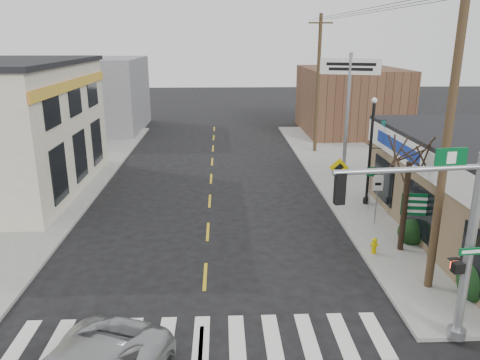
{
  "coord_description": "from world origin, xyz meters",
  "views": [
    {
      "loc": [
        0.62,
        -10.86,
        8.09
      ],
      "look_at": [
        1.34,
        6.48,
        2.8
      ],
      "focal_mm": 35.0,
      "sensor_mm": 36.0,
      "label": 1
    }
  ],
  "objects_px": {
    "lamp_post": "(372,144)",
    "utility_pole_far": "(318,83)",
    "guide_sign": "(419,210)",
    "traffic_signal_pole": "(448,230)",
    "utility_pole_near": "(448,133)",
    "fire_hydrant": "(374,245)",
    "bare_tree": "(411,145)",
    "dance_center_sign": "(349,85)"
  },
  "relations": [
    {
      "from": "utility_pole_far",
      "to": "traffic_signal_pole",
      "type": "bearing_deg",
      "value": -92.92
    },
    {
      "from": "lamp_post",
      "to": "utility_pole_far",
      "type": "relative_size",
      "value": 0.55
    },
    {
      "from": "utility_pole_near",
      "to": "utility_pole_far",
      "type": "height_order",
      "value": "utility_pole_near"
    },
    {
      "from": "lamp_post",
      "to": "utility_pole_near",
      "type": "xyz_separation_m",
      "value": [
        -0.41,
        -8.12,
        2.13
      ]
    },
    {
      "from": "fire_hydrant",
      "to": "utility_pole_near",
      "type": "bearing_deg",
      "value": -67.52
    },
    {
      "from": "traffic_signal_pole",
      "to": "utility_pole_far",
      "type": "height_order",
      "value": "utility_pole_far"
    },
    {
      "from": "dance_center_sign",
      "to": "utility_pole_far",
      "type": "xyz_separation_m",
      "value": [
        -0.47,
        6.43,
        -0.47
      ]
    },
    {
      "from": "guide_sign",
      "to": "bare_tree",
      "type": "distance_m",
      "value": 2.63
    },
    {
      "from": "guide_sign",
      "to": "bare_tree",
      "type": "bearing_deg",
      "value": -168.17
    },
    {
      "from": "traffic_signal_pole",
      "to": "fire_hydrant",
      "type": "relative_size",
      "value": 8.53
    },
    {
      "from": "traffic_signal_pole",
      "to": "guide_sign",
      "type": "height_order",
      "value": "traffic_signal_pole"
    },
    {
      "from": "fire_hydrant",
      "to": "bare_tree",
      "type": "xyz_separation_m",
      "value": [
        1.15,
        0.31,
        3.83
      ]
    },
    {
      "from": "utility_pole_near",
      "to": "utility_pole_far",
      "type": "bearing_deg",
      "value": 88.12
    },
    {
      "from": "fire_hydrant",
      "to": "utility_pole_near",
      "type": "height_order",
      "value": "utility_pole_near"
    },
    {
      "from": "guide_sign",
      "to": "bare_tree",
      "type": "xyz_separation_m",
      "value": [
        -0.59,
        -0.02,
        2.57
      ]
    },
    {
      "from": "guide_sign",
      "to": "lamp_post",
      "type": "relative_size",
      "value": 0.47
    },
    {
      "from": "utility_pole_near",
      "to": "traffic_signal_pole",
      "type": "bearing_deg",
      "value": -112.7
    },
    {
      "from": "utility_pole_near",
      "to": "dance_center_sign",
      "type": "bearing_deg",
      "value": 86.05
    },
    {
      "from": "guide_sign",
      "to": "utility_pole_near",
      "type": "height_order",
      "value": "utility_pole_near"
    },
    {
      "from": "lamp_post",
      "to": "dance_center_sign",
      "type": "height_order",
      "value": "dance_center_sign"
    },
    {
      "from": "utility_pole_far",
      "to": "fire_hydrant",
      "type": "bearing_deg",
      "value": -93.71
    },
    {
      "from": "lamp_post",
      "to": "utility_pole_near",
      "type": "bearing_deg",
      "value": -79.19
    },
    {
      "from": "fire_hydrant",
      "to": "utility_pole_far",
      "type": "xyz_separation_m",
      "value": [
        1.04,
        17.04,
        4.56
      ]
    },
    {
      "from": "dance_center_sign",
      "to": "utility_pole_far",
      "type": "bearing_deg",
      "value": 112.45
    },
    {
      "from": "lamp_post",
      "to": "fire_hydrant",
      "type": "bearing_deg",
      "value": -90.84
    },
    {
      "from": "traffic_signal_pole",
      "to": "bare_tree",
      "type": "xyz_separation_m",
      "value": [
        1.17,
        5.62,
        0.94
      ]
    },
    {
      "from": "traffic_signal_pole",
      "to": "lamp_post",
      "type": "xyz_separation_m",
      "value": [
        1.47,
        10.9,
        -0.17
      ]
    },
    {
      "from": "guide_sign",
      "to": "utility_pole_far",
      "type": "relative_size",
      "value": 0.26
    },
    {
      "from": "guide_sign",
      "to": "traffic_signal_pole",
      "type": "bearing_deg",
      "value": -97.74
    },
    {
      "from": "dance_center_sign",
      "to": "fire_hydrant",
      "type": "bearing_deg",
      "value": -79.88
    },
    {
      "from": "guide_sign",
      "to": "utility_pole_near",
      "type": "relative_size",
      "value": 0.24
    },
    {
      "from": "dance_center_sign",
      "to": "utility_pole_near",
      "type": "height_order",
      "value": "utility_pole_near"
    },
    {
      "from": "traffic_signal_pole",
      "to": "dance_center_sign",
      "type": "relative_size",
      "value": 0.75
    },
    {
      "from": "fire_hydrant",
      "to": "guide_sign",
      "type": "bearing_deg",
      "value": 10.98
    },
    {
      "from": "lamp_post",
      "to": "dance_center_sign",
      "type": "distance_m",
      "value": 5.51
    },
    {
      "from": "bare_tree",
      "to": "fire_hydrant",
      "type": "bearing_deg",
      "value": -164.73
    },
    {
      "from": "lamp_post",
      "to": "bare_tree",
      "type": "relative_size",
      "value": 0.99
    },
    {
      "from": "traffic_signal_pole",
      "to": "utility_pole_near",
      "type": "xyz_separation_m",
      "value": [
        1.06,
        2.79,
        1.96
      ]
    },
    {
      "from": "fire_hydrant",
      "to": "utility_pole_far",
      "type": "bearing_deg",
      "value": 86.5
    },
    {
      "from": "fire_hydrant",
      "to": "traffic_signal_pole",
      "type": "bearing_deg",
      "value": -90.2
    },
    {
      "from": "lamp_post",
      "to": "utility_pole_near",
      "type": "height_order",
      "value": "utility_pole_near"
    },
    {
      "from": "utility_pole_near",
      "to": "utility_pole_far",
      "type": "relative_size",
      "value": 1.06
    }
  ]
}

